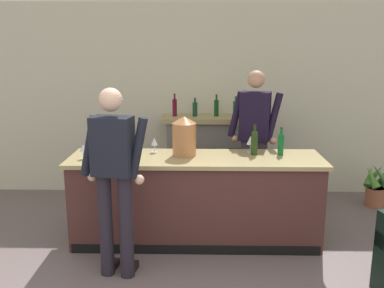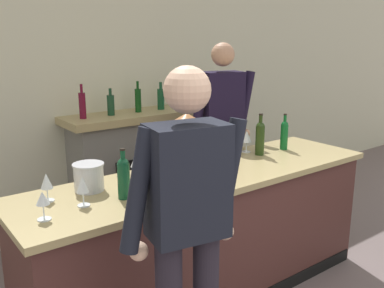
# 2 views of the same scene
# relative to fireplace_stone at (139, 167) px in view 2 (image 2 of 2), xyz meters

# --- Properties ---
(wall_back_panel) EXTENTS (12.00, 0.07, 2.75)m
(wall_back_panel) POSITION_rel_fireplace_stone_xyz_m (-0.38, 0.26, 0.77)
(wall_back_panel) COLOR beige
(wall_back_panel) RESTS_ON ground_plane
(bar_counter) EXTENTS (2.75, 0.75, 0.97)m
(bar_counter) POSITION_rel_fireplace_stone_xyz_m (-0.27, -1.44, -0.12)
(bar_counter) COLOR #492724
(bar_counter) RESTS_ON ground_plane
(fireplace_stone) EXTENTS (1.51, 0.52, 1.50)m
(fireplace_stone) POSITION_rel_fireplace_stone_xyz_m (0.00, 0.00, 0.00)
(fireplace_stone) COLOR slate
(fireplace_stone) RESTS_ON ground_plane
(potted_plant_corner) EXTENTS (0.40, 0.40, 0.66)m
(potted_plant_corner) POSITION_rel_fireplace_stone_xyz_m (2.18, -0.32, -0.30)
(potted_plant_corner) COLOR #A05A3F
(potted_plant_corner) RESTS_ON ground_plane
(person_customer) EXTENTS (0.65, 0.35, 1.80)m
(person_customer) POSITION_rel_fireplace_stone_xyz_m (-1.00, -2.20, 0.39)
(person_customer) COLOR black
(person_customer) RESTS_ON ground_plane
(person_bartender) EXTENTS (0.64, 0.37, 1.86)m
(person_bartender) POSITION_rel_fireplace_stone_xyz_m (0.44, -0.77, 0.44)
(person_bartender) COLOR #3F3845
(person_bartender) RESTS_ON ground_plane
(copper_dispenser) EXTENTS (0.26, 0.30, 0.43)m
(copper_dispenser) POSITION_rel_fireplace_stone_xyz_m (-0.39, -1.37, 0.59)
(copper_dispenser) COLOR #B17141
(copper_dispenser) RESTS_ON bar_counter
(ice_bucket_steel) EXTENTS (0.20, 0.20, 0.18)m
(ice_bucket_steel) POSITION_rel_fireplace_stone_xyz_m (-1.08, -1.27, 0.46)
(ice_bucket_steel) COLOR silver
(ice_bucket_steel) RESTS_ON bar_counter
(wine_bottle_merlot_tall) EXTENTS (0.07, 0.07, 0.34)m
(wine_bottle_merlot_tall) POSITION_rel_fireplace_stone_xyz_m (0.38, -1.32, 0.52)
(wine_bottle_merlot_tall) COLOR #203511
(wine_bottle_merlot_tall) RESTS_ON bar_counter
(wine_bottle_chardonnay_pale) EXTENTS (0.06, 0.06, 0.31)m
(wine_bottle_chardonnay_pale) POSITION_rel_fireplace_stone_xyz_m (0.67, -1.33, 0.51)
(wine_bottle_chardonnay_pale) COLOR #0E5822
(wine_bottle_chardonnay_pale) RESTS_ON bar_counter
(wine_bottle_riesling_slim) EXTENTS (0.07, 0.07, 0.31)m
(wine_bottle_riesling_slim) POSITION_rel_fireplace_stone_xyz_m (-0.97, -1.52, 0.51)
(wine_bottle_riesling_slim) COLOR #0F4125
(wine_bottle_riesling_slim) RESTS_ON bar_counter
(wine_glass_near_bucket) EXTENTS (0.09, 0.09, 0.18)m
(wine_glass_near_bucket) POSITION_rel_fireplace_stone_xyz_m (0.35, -1.20, 0.50)
(wine_glass_near_bucket) COLOR silver
(wine_glass_near_bucket) RESTS_ON bar_counter
(wine_glass_by_dispenser) EXTENTS (0.07, 0.07, 0.18)m
(wine_glass_by_dispenser) POSITION_rel_fireplace_stone_xyz_m (-1.22, -1.49, 0.49)
(wine_glass_by_dispenser) COLOR silver
(wine_glass_by_dispenser) RESTS_ON bar_counter
(wine_glass_front_left) EXTENTS (0.08, 0.08, 0.17)m
(wine_glass_front_left) POSITION_rel_fireplace_stone_xyz_m (-0.73, -1.25, 0.49)
(wine_glass_front_left) COLOR silver
(wine_glass_front_left) RESTS_ON bar_counter
(wine_glass_mid_counter) EXTENTS (0.07, 0.07, 0.17)m
(wine_glass_mid_counter) POSITION_rel_fireplace_stone_xyz_m (-1.35, -1.29, 0.49)
(wine_glass_mid_counter) COLOR silver
(wine_glass_mid_counter) RESTS_ON bar_counter
(wine_glass_front_right) EXTENTS (0.07, 0.07, 0.16)m
(wine_glass_front_right) POSITION_rel_fireplace_stone_xyz_m (-1.46, -1.54, 0.48)
(wine_glass_front_right) COLOR silver
(wine_glass_front_right) RESTS_ON bar_counter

